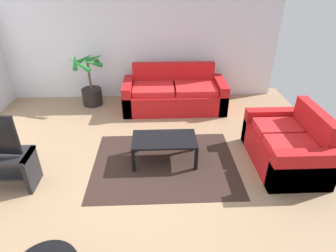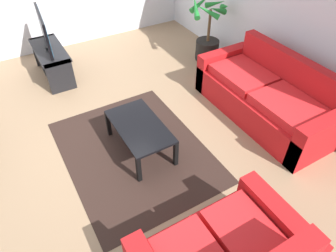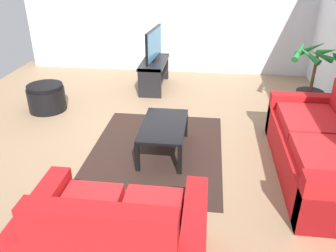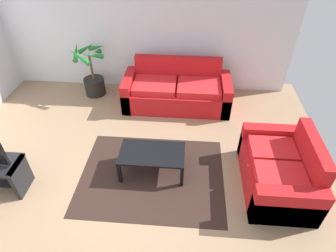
% 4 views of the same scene
% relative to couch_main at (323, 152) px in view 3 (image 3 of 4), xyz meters
% --- Properties ---
extents(ground_plane, '(6.60, 6.60, 0.00)m').
position_rel_couch_main_xyz_m(ground_plane, '(-0.69, -2.28, -0.30)').
color(ground_plane, '#937556').
extents(wall_left, '(0.06, 6.00, 2.70)m').
position_rel_couch_main_xyz_m(wall_left, '(-3.69, -2.28, 1.05)').
color(wall_left, silver).
rests_on(wall_left, ground).
extents(couch_main, '(2.11, 0.90, 0.90)m').
position_rel_couch_main_xyz_m(couch_main, '(0.00, 0.00, 0.00)').
color(couch_main, red).
rests_on(couch_main, ground).
extents(couch_loveseat, '(0.90, 1.40, 0.90)m').
position_rel_couch_main_xyz_m(couch_loveseat, '(1.59, -2.01, -0.01)').
color(couch_loveseat, red).
rests_on(couch_loveseat, ground).
extents(tv_stand, '(1.10, 0.45, 0.52)m').
position_rel_couch_main_xyz_m(tv_stand, '(-2.62, -2.37, 0.04)').
color(tv_stand, black).
rests_on(tv_stand, ground).
extents(tv, '(0.99, 0.14, 0.60)m').
position_rel_couch_main_xyz_m(tv, '(-2.62, -2.37, 0.53)').
color(tv, black).
rests_on(tv, tv_stand).
extents(coffee_table, '(0.98, 0.55, 0.40)m').
position_rel_couch_main_xyz_m(coffee_table, '(-0.27, -1.88, 0.05)').
color(coffee_table, black).
rests_on(coffee_table, ground).
extents(area_rug, '(2.20, 1.70, 0.01)m').
position_rel_couch_main_xyz_m(area_rug, '(-0.27, -1.98, -0.30)').
color(area_rug, black).
rests_on(area_rug, ground).
extents(potted_palm, '(0.73, 0.77, 1.12)m').
position_rel_couch_main_xyz_m(potted_palm, '(-1.79, 0.26, 0.11)').
color(potted_palm, black).
rests_on(potted_palm, ground).
extents(ottoman, '(0.60, 0.60, 0.43)m').
position_rel_couch_main_xyz_m(ottoman, '(-1.37, -3.95, -0.09)').
color(ottoman, black).
rests_on(ottoman, ground).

